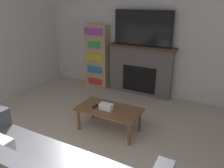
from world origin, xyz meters
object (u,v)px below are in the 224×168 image
object	(u,v)px
bookshelf	(97,56)
tv	(143,28)
fireplace	(141,70)
coffee_table	(109,111)

from	to	relation	value
bookshelf	tv	bearing A→B (deg)	0.16
fireplace	bookshelf	xyz separation A→B (m)	(-1.16, -0.02, 0.20)
tv	coffee_table	distance (m)	2.07
tv	bookshelf	size ratio (longest dim) A/B	0.85
fireplace	coffee_table	bearing A→B (deg)	-86.55
bookshelf	coffee_table	bearing A→B (deg)	-53.65
fireplace	bookshelf	distance (m)	1.17
fireplace	tv	bearing A→B (deg)	-90.00
tv	bookshelf	world-z (taller)	tv
coffee_table	bookshelf	bearing A→B (deg)	126.35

